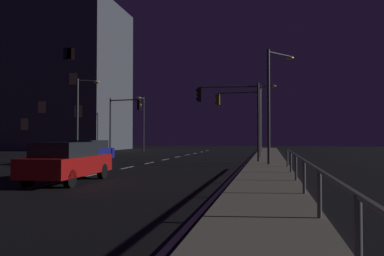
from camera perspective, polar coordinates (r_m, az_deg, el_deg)
The scene contains 15 objects.
ground_plane at distance 22.28m, azimuth -9.49°, elevation -5.96°, with size 112.00×112.00×0.00m, color black.
sidewalk_right at distance 20.76m, azimuth 11.56°, elevation -6.08°, with size 2.45×77.00×0.14m, color gray.
lane_markings_center at distance 25.56m, azimuth -6.63°, elevation -5.38°, with size 0.14×50.00×0.01m.
lane_edge_line at distance 25.80m, azimuth 8.31°, elevation -5.34°, with size 0.14×53.00×0.01m.
car at distance 15.12m, azimuth -18.67°, elevation -4.91°, with size 2.01×4.48×1.57m.
car_oncoming at distance 25.16m, azimuth -15.86°, elevation -3.53°, with size 1.99×4.47×1.57m.
traffic_light_far_center at distance 31.54m, azimuth 7.52°, elevation 2.84°, with size 3.88×0.43×5.67m.
traffic_light_mid_left at distance 36.90m, azimuth -10.58°, elevation 1.99°, with size 3.47×0.59×5.69m.
traffic_light_near_right at distance 25.28m, azimuth 5.99°, elevation 3.44°, with size 4.27×0.86×5.32m.
street_lamp_median at distance 23.27m, azimuth 12.38°, elevation 5.09°, with size 1.70×1.85×6.98m.
street_lamp_corner at distance 46.03m, azimuth -7.63°, elevation 1.46°, with size 0.56×1.83×6.77m.
street_lamp_far_end at distance 41.82m, azimuth 10.94°, elevation 2.47°, with size 1.76×1.70×7.40m.
street_lamp_mid_block at distance 31.62m, azimuth -16.73°, elevation 2.65°, with size 1.79×0.78×6.58m.
barrier_fence at distance 11.13m, azimuth 16.90°, elevation -5.85°, with size 0.09×19.80×0.98m.
building_distant at distance 57.45m, azimuth -19.01°, elevation 7.25°, with size 16.18×12.49×20.79m.
Camera 1 is at (8.05, -3.20, 1.74)m, focal length 34.55 mm.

